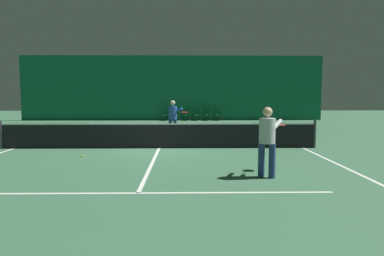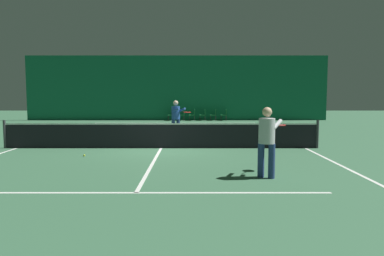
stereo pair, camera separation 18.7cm
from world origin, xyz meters
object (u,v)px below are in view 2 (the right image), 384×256
Objects in this scene: tennis_net at (160,135)px; courtside_chair_3 at (203,114)px; courtside_chair_4 at (213,114)px; tennis_ball at (83,155)px; courtside_chair_0 at (171,114)px; player_far at (175,116)px; courtside_chair_2 at (192,114)px; courtside_chair_5 at (224,114)px; player_near at (266,137)px; courtside_chair_1 at (181,114)px.

tennis_net is 14.23m from courtside_chair_3.
courtside_chair_4 is 16.79m from tennis_ball.
tennis_ball is at bearing -7.34° from courtside_chair_0.
tennis_net is at bearing -11.42° from courtside_chair_4.
player_far is 2.07× the size of courtside_chair_2.
courtside_chair_4 is 0.80m from courtside_chair_5.
player_near is 8.86m from player_far.
courtside_chair_1 is 1.00× the size of courtside_chair_2.
tennis_net is 14.29× the size of courtside_chair_5.
courtside_chair_3 is 1.60m from courtside_chair_5.
courtside_chair_4 is (1.60, 0.00, 0.00)m from courtside_chair_2.
courtside_chair_1 is at bearing 79.86° from tennis_ball.
player_near is 2.09× the size of courtside_chair_0.
courtside_chair_0 and courtside_chair_2 have the same top height.
courtside_chair_5 is (3.19, 0.00, 0.00)m from courtside_chair_1.
courtside_chair_4 is at bearing 90.00° from courtside_chair_2.
player_far is at bearing 62.23° from tennis_ball.
courtside_chair_1 is 1.00× the size of courtside_chair_3.
courtside_chair_5 reaches higher than tennis_ball.
player_far is 10.70m from courtside_chair_3.
courtside_chair_2 is at bearing -90.00° from courtside_chair_4.
tennis_net is 181.82× the size of tennis_ball.
player_near is at bearing 2.98° from courtside_chair_3.
courtside_chair_4 is at bearing -90.00° from courtside_chair_5.
player_near is 26.59× the size of tennis_ball.
tennis_ball is (-4.45, -15.94, -0.45)m from courtside_chair_3.
courtside_chair_2 is (1.60, 0.00, 0.00)m from courtside_chair_0.
tennis_ball is at bearing -142.30° from tennis_net.
tennis_net is at bearing -8.27° from courtside_chair_3.
courtside_chair_0 is at bearing -90.00° from courtside_chair_4.
tennis_ball is at bearing -61.00° from player_far.
courtside_chair_0 is 1.00× the size of courtside_chair_1.
tennis_net is at bearing -1.83° from courtside_chair_1.
courtside_chair_1 is at bearing 38.40° from player_near.
courtside_chair_0 is (-3.39, 19.03, -0.54)m from player_near.
courtside_chair_3 is (2.05, 14.08, -0.03)m from tennis_net.
player_near is at bearing -29.64° from tennis_ball.
courtside_chair_5 is (2.40, 0.00, 0.00)m from courtside_chair_2.
tennis_net is at bearing -5.07° from courtside_chair_2.
player_near is at bearing 5.37° from courtside_chair_2.
player_far is 26.39× the size of tennis_ball.
tennis_net is 14.29× the size of courtside_chair_3.
tennis_net is at bearing 37.70° from tennis_ball.
player_far is 2.07× the size of courtside_chair_5.
courtside_chair_2 and courtside_chair_4 have the same top height.
player_near reaches higher than courtside_chair_1.
courtside_chair_4 is (-0.19, 19.03, -0.54)m from player_near.
courtside_chair_2 is (0.82, 10.56, -0.53)m from player_far.
courtside_chair_3 is at bearing -90.00° from courtside_chair_5.
courtside_chair_2 reaches higher than tennis_ball.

